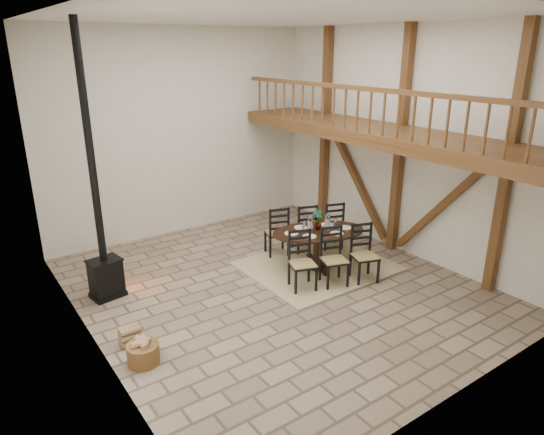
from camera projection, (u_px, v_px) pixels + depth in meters
ground at (275, 286)px, 9.66m from camera, size 8.00×8.00×0.00m
room_shell at (326, 130)px, 9.31m from camera, size 7.02×8.02×5.01m
rug at (317, 266)px, 10.56m from camera, size 3.00×2.50×0.02m
dining_table at (318, 248)px, 10.42m from camera, size 2.44×2.70×1.29m
wood_stove at (102, 241)px, 8.91m from camera, size 0.65×0.54×5.00m
log_basket at (143, 353)px, 7.28m from camera, size 0.48×0.48×0.40m
log_stack at (130, 336)px, 7.73m from camera, size 0.32×0.22×0.33m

